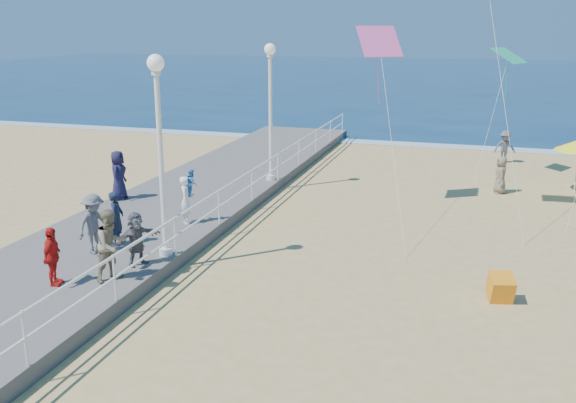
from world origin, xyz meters
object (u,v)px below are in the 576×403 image
(spectator_3, at_px, (52,257))
(spectator_4, at_px, (118,175))
(spectator_2, at_px, (94,224))
(woman_holding_toddler, at_px, (186,200))
(beach_walker_a, at_px, (505,147))
(beach_walker_c, at_px, (501,175))
(toddler_held, at_px, (192,183))
(spectator_0, at_px, (117,218))
(lamp_post_far, at_px, (270,98))
(lamp_post_mid, at_px, (160,136))
(spectator_1, at_px, (111,245))
(spectator_5, at_px, (136,239))
(box_kite, at_px, (500,290))

(spectator_3, height_order, spectator_4, spectator_4)
(spectator_2, xyz_separation_m, spectator_3, (0.32, -2.24, -0.11))
(woman_holding_toddler, xyz_separation_m, spectator_4, (-3.53, 1.89, 0.12))
(beach_walker_a, height_order, beach_walker_c, beach_walker_a)
(spectator_2, relative_size, beach_walker_c, 1.13)
(toddler_held, relative_size, spectator_0, 0.55)
(lamp_post_far, distance_m, woman_holding_toddler, 6.74)
(lamp_post_far, bearing_deg, toddler_held, -95.24)
(beach_walker_c, bearing_deg, spectator_3, -44.82)
(lamp_post_mid, height_order, spectator_2, lamp_post_mid)
(spectator_0, bearing_deg, spectator_3, 167.71)
(spectator_1, distance_m, spectator_4, 7.62)
(spectator_5, bearing_deg, woman_holding_toddler, 30.62)
(beach_walker_a, bearing_deg, lamp_post_far, -154.57)
(spectator_3, relative_size, spectator_5, 1.02)
(toddler_held, bearing_deg, spectator_2, 145.04)
(toddler_held, relative_size, spectator_5, 0.60)
(lamp_post_far, height_order, spectator_3, lamp_post_far)
(spectator_0, relative_size, box_kite, 2.57)
(woman_holding_toddler, height_order, spectator_2, spectator_2)
(spectator_1, bearing_deg, beach_walker_c, -14.64)
(woman_holding_toddler, distance_m, beach_walker_a, 17.23)
(toddler_held, xyz_separation_m, spectator_2, (-1.35, -3.33, -0.45))
(spectator_0, xyz_separation_m, beach_walker_c, (10.47, 10.69, -0.44))
(spectator_2, xyz_separation_m, beach_walker_a, (10.94, 17.39, -0.45))
(lamp_post_far, bearing_deg, spectator_4, -134.43)
(spectator_2, relative_size, beach_walker_a, 1.06)
(toddler_held, distance_m, spectator_4, 4.09)
(spectator_0, bearing_deg, spectator_5, -147.39)
(woman_holding_toddler, xyz_separation_m, beach_walker_c, (9.48, 8.29, -0.42))
(lamp_post_far, relative_size, spectator_0, 3.45)
(spectator_4, relative_size, spectator_5, 1.23)
(woman_holding_toddler, bearing_deg, spectator_3, 157.84)
(spectator_3, bearing_deg, lamp_post_far, -22.57)
(spectator_5, distance_m, beach_walker_a, 20.18)
(beach_walker_a, bearing_deg, spectator_1, -132.65)
(spectator_1, bearing_deg, beach_walker_a, -5.91)
(spectator_3, height_order, beach_walker_c, spectator_3)
(box_kite, bearing_deg, lamp_post_mid, 168.40)
(spectator_5, distance_m, box_kite, 9.15)
(spectator_3, height_order, beach_walker_a, spectator_3)
(spectator_1, height_order, spectator_5, spectator_1)
(lamp_post_far, distance_m, spectator_0, 9.12)
(toddler_held, distance_m, beach_walker_a, 17.04)
(spectator_5, bearing_deg, beach_walker_a, -2.47)
(lamp_post_far, distance_m, spectator_1, 11.18)
(lamp_post_far, distance_m, spectator_3, 12.01)
(lamp_post_far, relative_size, woman_holding_toddler, 3.55)
(spectator_3, bearing_deg, beach_walker_a, -43.21)
(spectator_5, distance_m, beach_walker_c, 15.04)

